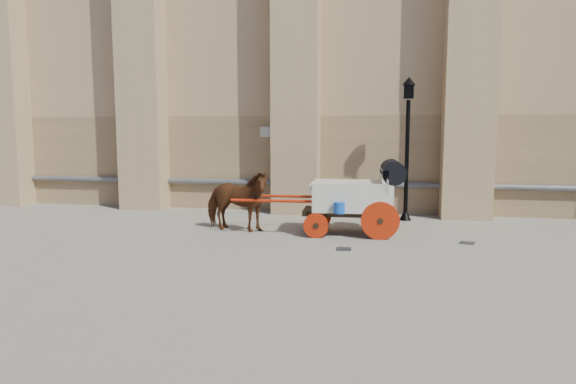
# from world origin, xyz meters

# --- Properties ---
(ground) EXTENTS (90.00, 90.00, 0.00)m
(ground) POSITION_xyz_m (0.00, 0.00, 0.00)
(ground) COLOR gray
(ground) RESTS_ON ground
(horse) EXTENTS (1.96, 1.14, 1.55)m
(horse) POSITION_xyz_m (-2.00, 0.50, 0.78)
(horse) COLOR #583112
(horse) RESTS_ON ground
(carriage) EXTENTS (4.24, 1.56, 1.83)m
(carriage) POSITION_xyz_m (1.06, 0.70, 0.99)
(carriage) COLOR black
(carriage) RESTS_ON ground
(street_lamp) EXTENTS (0.38, 0.38, 4.02)m
(street_lamp) POSITION_xyz_m (2.28, 2.94, 2.15)
(street_lamp) COLOR black
(street_lamp) RESTS_ON ground
(drain_grate_near) EXTENTS (0.33, 0.33, 0.01)m
(drain_grate_near) POSITION_xyz_m (0.84, -1.01, 0.01)
(drain_grate_near) COLOR black
(drain_grate_near) RESTS_ON ground
(drain_grate_far) EXTENTS (0.40, 0.40, 0.01)m
(drain_grate_far) POSITION_xyz_m (3.56, 0.11, 0.01)
(drain_grate_far) COLOR black
(drain_grate_far) RESTS_ON ground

